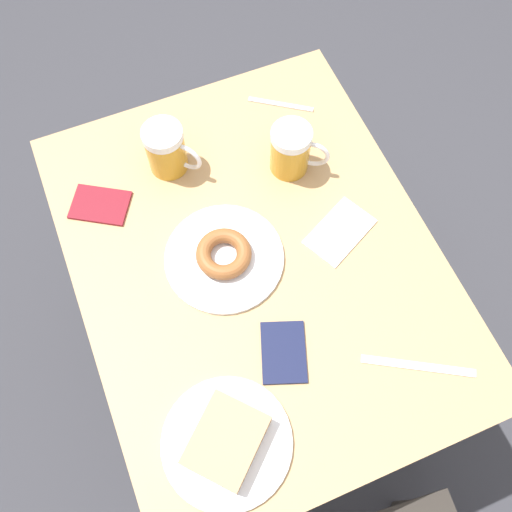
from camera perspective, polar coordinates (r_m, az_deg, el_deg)
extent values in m
plane|color=#333338|center=(1.94, 0.00, -9.69)|extent=(8.00, 8.00, 0.00)
cube|color=tan|center=(1.23, 0.00, -0.68)|extent=(0.76, 0.98, 0.03)
cylinder|color=black|center=(1.84, 4.48, 10.03)|extent=(0.04, 0.04, 0.74)
cylinder|color=black|center=(1.77, -15.88, 2.81)|extent=(0.04, 0.04, 0.74)
cylinder|color=black|center=(1.60, 18.31, -15.76)|extent=(0.04, 0.04, 0.74)
cylinder|color=#2D2823|center=(1.71, 15.58, -22.84)|extent=(0.03, 0.03, 0.45)
cylinder|color=silver|center=(1.12, -2.93, -18.13)|extent=(0.25, 0.25, 0.01)
cube|color=tan|center=(1.09, -3.00, -17.97)|extent=(0.18, 0.18, 0.04)
cylinder|color=silver|center=(1.22, -3.19, -0.20)|extent=(0.26, 0.26, 0.01)
torus|color=brown|center=(1.20, -3.24, 0.22)|extent=(0.12, 0.12, 0.03)
cylinder|color=#C68C23|center=(1.30, 3.42, 10.29)|extent=(0.09, 0.09, 0.11)
cylinder|color=white|center=(1.24, 3.58, 11.94)|extent=(0.09, 0.09, 0.02)
torus|color=silver|center=(1.28, 5.61, 10.10)|extent=(0.07, 0.06, 0.08)
cylinder|color=#C68C23|center=(1.31, -8.96, 10.26)|extent=(0.09, 0.09, 0.11)
cylinder|color=white|center=(1.26, -9.37, 11.89)|extent=(0.09, 0.09, 0.02)
torus|color=silver|center=(1.28, -7.09, 9.83)|extent=(0.06, 0.07, 0.08)
cube|color=white|center=(1.26, 8.37, 2.42)|extent=(0.18, 0.15, 0.00)
cube|color=silver|center=(1.44, 2.49, 14.91)|extent=(0.14, 0.10, 0.00)
cube|color=silver|center=(1.19, 15.91, -10.54)|extent=(0.20, 0.13, 0.00)
cube|color=#141938|center=(1.15, 2.77, -9.58)|extent=(0.13, 0.15, 0.01)
cube|color=maroon|center=(1.32, -15.32, 4.95)|extent=(0.15, 0.14, 0.01)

